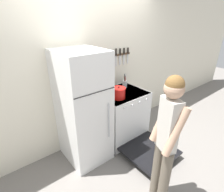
# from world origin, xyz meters

# --- Properties ---
(ground_plane) EXTENTS (14.00, 14.00, 0.00)m
(ground_plane) POSITION_xyz_m (0.00, 0.00, 0.00)
(ground_plane) COLOR slate
(wall_back) EXTENTS (10.00, 0.06, 2.55)m
(wall_back) POSITION_xyz_m (0.00, 0.03, 1.27)
(wall_back) COLOR silver
(wall_back) RESTS_ON ground_plane
(refrigerator) EXTENTS (0.61, 0.73, 1.69)m
(refrigerator) POSITION_xyz_m (-0.46, -0.35, 0.85)
(refrigerator) COLOR white
(refrigerator) RESTS_ON ground_plane
(stove_range) EXTENTS (0.81, 1.40, 0.90)m
(stove_range) POSITION_xyz_m (0.30, -0.38, 0.45)
(stove_range) COLOR white
(stove_range) RESTS_ON ground_plane
(dutch_oven_pot) EXTENTS (0.26, 0.22, 0.20)m
(dutch_oven_pot) POSITION_xyz_m (0.12, -0.48, 0.99)
(dutch_oven_pot) COLOR red
(dutch_oven_pot) RESTS_ON stove_range
(tea_kettle) EXTENTS (0.21, 0.16, 0.23)m
(tea_kettle) POSITION_xyz_m (0.13, -0.20, 0.97)
(tea_kettle) COLOR silver
(tea_kettle) RESTS_ON stove_range
(utensil_jar) EXTENTS (0.09, 0.09, 0.26)m
(utensil_jar) POSITION_xyz_m (0.50, -0.20, 0.97)
(utensil_jar) COLOR silver
(utensil_jar) RESTS_ON stove_range
(person) EXTENTS (0.34, 0.38, 1.60)m
(person) POSITION_xyz_m (-0.17, -1.57, 0.91)
(person) COLOR #6B6051
(person) RESTS_ON ground_plane
(wall_knife_strip) EXTENTS (0.38, 0.03, 0.31)m
(wall_knife_strip) POSITION_xyz_m (0.58, -0.02, 1.46)
(wall_knife_strip) COLOR brown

